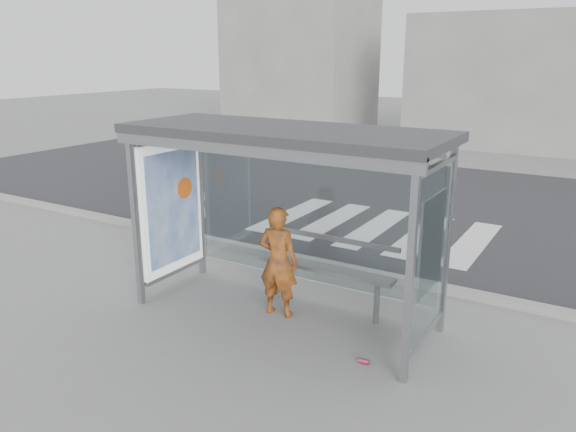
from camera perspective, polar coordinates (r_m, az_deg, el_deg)
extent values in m
plane|color=slate|center=(7.94, -0.51, -10.12)|extent=(80.00, 80.00, 0.00)
cube|color=#242426|center=(14.03, 14.59, 1.13)|extent=(30.00, 10.00, 0.01)
cube|color=gray|center=(9.49, 5.67, -5.27)|extent=(30.00, 0.18, 0.12)
cube|color=silver|center=(12.76, 0.47, 0.17)|extent=(0.55, 3.00, 0.00)
cube|color=silver|center=(12.30, 4.48, -0.49)|extent=(0.55, 3.00, 0.00)
cube|color=silver|center=(11.91, 8.78, -1.20)|extent=(0.55, 3.00, 0.00)
cube|color=silver|center=(11.59, 13.35, -1.94)|extent=(0.55, 3.00, 0.00)
cube|color=silver|center=(11.35, 18.15, -2.70)|extent=(0.55, 3.00, 0.00)
cube|color=gray|center=(8.17, -15.23, -0.52)|extent=(0.08, 0.08, 2.50)
cube|color=gray|center=(6.07, 12.28, -6.11)|extent=(0.08, 0.08, 2.50)
cube|color=gray|center=(9.15, -8.96, 1.63)|extent=(0.08, 0.08, 2.50)
cube|color=gray|center=(7.34, 15.87, -2.44)|extent=(0.08, 0.08, 2.50)
cube|color=#2D2D30|center=(7.18, -0.57, 8.53)|extent=(4.25, 1.65, 0.12)
cube|color=gray|center=(6.57, -4.06, 6.81)|extent=(4.25, 0.06, 0.18)
cube|color=white|center=(8.03, 2.07, 0.15)|extent=(3.80, 0.02, 2.00)
cube|color=white|center=(8.63, -11.94, 0.94)|extent=(0.15, 1.25, 2.00)
cube|color=#315EB2|center=(8.57, -11.52, 0.86)|extent=(0.01, 1.10, 1.70)
cylinder|color=#DA5A13|center=(8.69, -10.46, 2.82)|extent=(0.02, 0.32, 0.32)
cube|color=white|center=(6.68, 14.28, -3.70)|extent=(0.03, 1.25, 2.00)
cube|color=beige|center=(6.70, 14.22, -2.73)|extent=(0.03, 0.86, 1.16)
cube|color=slate|center=(27.71, 1.34, 15.07)|extent=(6.00, 5.00, 6.00)
cube|color=slate|center=(24.37, 22.74, 12.54)|extent=(8.00, 5.00, 5.00)
imported|color=#EF4016|center=(7.69, -0.99, -4.66)|extent=(0.60, 0.43, 1.56)
cube|color=slate|center=(7.88, 3.73, -5.39)|extent=(2.04, 0.25, 0.06)
cylinder|color=slate|center=(8.37, -1.17, -6.45)|extent=(0.08, 0.08, 0.59)
cylinder|color=slate|center=(7.71, 8.98, -8.70)|extent=(0.08, 0.08, 0.59)
cube|color=slate|center=(7.91, 4.42, -2.27)|extent=(2.04, 0.04, 0.07)
cylinder|color=#CD3C6E|center=(6.87, 7.72, -14.42)|extent=(0.13, 0.08, 0.07)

